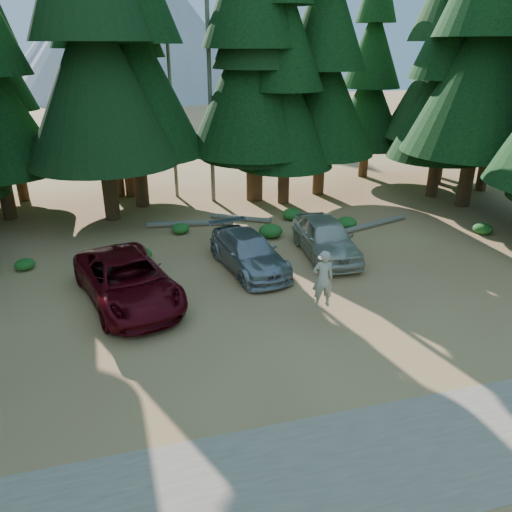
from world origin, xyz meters
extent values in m
plane|color=#A96B48|center=(0.00, 0.00, 0.00)|extent=(160.00, 160.00, 0.00)
cube|color=gray|center=(0.00, -6.50, 0.01)|extent=(26.00, 3.50, 0.01)
cylinder|color=#71665B|center=(0.80, 14.50, 6.00)|extent=(0.24, 0.24, 12.00)
cylinder|color=#71665B|center=(-1.20, 16.00, 5.00)|extent=(0.20, 0.20, 10.00)
cone|color=#95999D|center=(0.00, 85.00, 14.00)|extent=(44.00, 44.00, 28.00)
cone|color=#95999D|center=(-8.00, 95.00, 10.00)|extent=(36.00, 36.00, 20.00)
imported|color=#5D0810|center=(-4.52, 2.82, 0.84)|extent=(4.26, 6.58, 1.69)
imported|color=#9EA0A5|center=(0.41, 4.47, 0.74)|extent=(2.89, 5.35, 1.47)
imported|color=beige|center=(4.03, 4.90, 0.86)|extent=(2.37, 5.17, 1.72)
imported|color=beige|center=(1.75, -0.25, 1.54)|extent=(0.77, 0.54, 2.00)
cylinder|color=white|center=(1.75, -0.20, 2.29)|extent=(0.36, 0.36, 0.04)
cylinder|color=#71665B|center=(-1.24, 10.33, 0.15)|extent=(4.32, 0.95, 0.31)
cylinder|color=#71665B|center=(1.52, 10.50, 0.14)|extent=(2.98, 1.93, 0.27)
cylinder|color=#71665B|center=(8.02, 7.84, 0.14)|extent=(4.15, 1.58, 0.27)
ellipsoid|color=#1F641E|center=(-8.64, 6.81, 0.23)|extent=(0.82, 0.82, 0.45)
ellipsoid|color=#1F641E|center=(-1.82, 9.45, 0.24)|extent=(0.88, 0.88, 0.48)
ellipsoid|color=#1F641E|center=(-3.93, 6.49, 0.28)|extent=(1.01, 1.01, 0.56)
ellipsoid|color=#1F641E|center=(2.35, 7.75, 0.32)|extent=(1.16, 1.16, 0.64)
ellipsoid|color=#1F641E|center=(6.48, 7.99, 0.28)|extent=(1.03, 1.03, 0.57)
ellipsoid|color=#1F641E|center=(4.22, 10.00, 0.29)|extent=(1.06, 1.06, 0.58)
ellipsoid|color=#1F641E|center=(12.66, 5.50, 0.26)|extent=(0.94, 0.94, 0.52)
camera|label=1|loc=(-4.26, -14.01, 8.71)|focal=35.00mm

